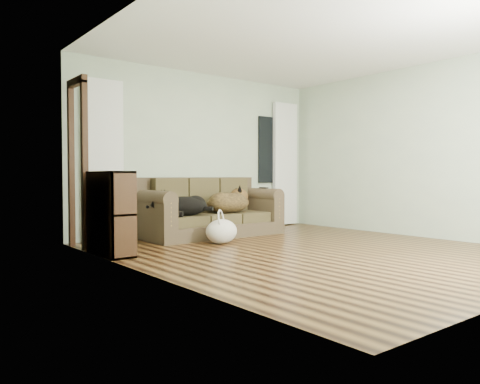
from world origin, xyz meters
TOP-DOWN VIEW (x-y plane):
  - floor at (0.00, 0.00)m, footprint 5.00×5.00m
  - ceiling at (0.00, 0.00)m, footprint 5.00×5.00m
  - wall_back at (0.00, 2.50)m, footprint 4.50×0.04m
  - wall_left at (-2.25, 0.00)m, footprint 0.04×5.00m
  - wall_right at (2.25, 0.00)m, footprint 0.04×5.00m
  - curtain_left at (-1.70, 2.42)m, footprint 0.55×0.08m
  - curtain_right at (1.80, 2.42)m, footprint 0.55×0.08m
  - window_pane at (1.45, 2.47)m, footprint 0.50×0.03m
  - door_casing at (-2.20, 2.05)m, footprint 0.07×0.60m
  - sofa at (-0.17, 1.97)m, footprint 2.18×0.94m
  - dog_black_lab at (-0.76, 1.88)m, footprint 0.81×0.70m
  - dog_shepherd at (0.14, 1.93)m, footprint 0.84×0.64m
  - tv_remote at (0.80, 1.87)m, footprint 0.06×0.20m
  - tote_bag at (-0.54, 1.21)m, footprint 0.56×0.50m
  - bookshelf at (-2.09, 1.27)m, footprint 0.32×0.79m

SIDE VIEW (x-z plane):
  - floor at x=0.00m, z-range 0.00..0.00m
  - tote_bag at x=-0.54m, z-range -0.01..0.33m
  - sofa at x=-0.17m, z-range 0.00..0.90m
  - dog_black_lab at x=-0.76m, z-range 0.33..0.63m
  - dog_shepherd at x=0.14m, z-range 0.32..0.66m
  - bookshelf at x=-2.09m, z-range 0.01..0.99m
  - tv_remote at x=0.80m, z-range 0.72..0.74m
  - door_casing at x=-2.20m, z-range 0.00..2.10m
  - curtain_left at x=-1.70m, z-range 0.02..2.27m
  - curtain_right at x=1.80m, z-range 0.02..2.27m
  - wall_back at x=0.00m, z-range 0.00..2.60m
  - wall_left at x=-2.25m, z-range 0.00..2.60m
  - wall_right at x=2.25m, z-range 0.00..2.60m
  - window_pane at x=1.45m, z-range 0.80..2.00m
  - ceiling at x=0.00m, z-range 2.60..2.60m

